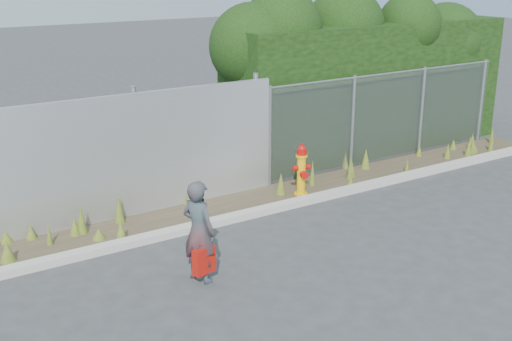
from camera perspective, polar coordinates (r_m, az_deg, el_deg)
The scene contains 10 objects.
ground at distance 10.18m, azimuth 5.73°, elevation -7.14°, with size 80.00×80.00×0.00m, color #37383A.
curb at distance 11.50m, azimuth 0.18°, elevation -3.68°, with size 16.00×0.22×0.12m, color #AEA99D.
weed_strip at distance 11.81m, azimuth -3.21°, elevation -2.73°, with size 16.00×1.32×0.54m.
corrugated_fence at distance 10.97m, azimuth -17.76°, elevation 0.12°, with size 8.50×0.21×2.30m.
chainlink_fence at distance 14.67m, azimuth 11.68°, elevation 4.74°, with size 6.50×0.07×2.05m.
hedge at distance 15.31m, azimuth 9.41°, elevation 9.40°, with size 7.66×2.12×3.82m.
fire_hydrant at distance 12.32m, azimuth 4.07°, elevation -0.01°, with size 0.35×0.31×1.05m.
woman at distance 9.00m, azimuth -5.11°, elevation -5.42°, with size 0.54×0.36×1.49m, color #0F5E63.
red_tote_bag at distance 9.05m, azimuth -4.64°, elevation -7.98°, with size 0.34×0.13×0.45m.
black_shoulder_bag at distance 9.08m, azimuth -5.34°, elevation -3.16°, with size 0.24×0.10×0.18m.
Camera 1 is at (-5.81, -7.16, 4.33)m, focal length 45.00 mm.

